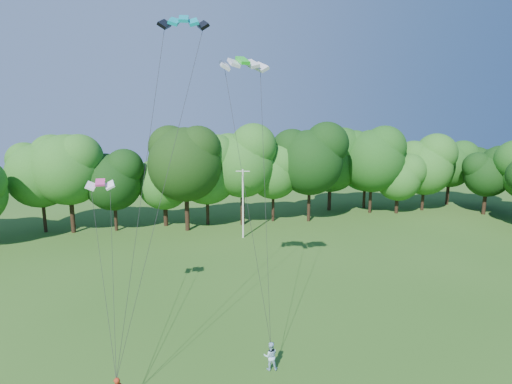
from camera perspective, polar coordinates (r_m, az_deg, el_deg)
name	(u,v)px	position (r m, az deg, el deg)	size (l,w,h in m)	color
utility_pole	(243,203)	(45.64, -1.87, -1.58)	(1.50, 0.70, 7.98)	silver
kite_flyer_right	(271,356)	(23.73, 2.09, -22.35)	(0.78, 0.61, 1.61)	#AAD1EC
kite_teal	(184,19)	(23.41, -10.30, 23.17)	(2.69, 1.55, 0.61)	#05909D
kite_green	(243,61)	(24.51, -1.91, 18.26)	(2.82, 1.38, 0.62)	green
kite_pink	(100,182)	(26.61, -21.37, 1.28)	(1.70, 0.84, 0.39)	#D33A83
tree_back_center	(185,158)	(48.63, -10.06, 4.74)	(9.80, 9.80, 14.25)	#301E12
tree_back_east	(366,154)	(62.67, 15.48, 5.24)	(9.15, 9.15, 13.31)	#382416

